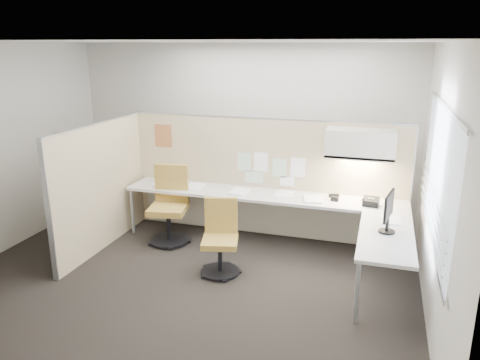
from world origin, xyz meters
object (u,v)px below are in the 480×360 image
(desk, at_px, (282,208))
(phone, at_px, (370,202))
(chair_right, at_px, (220,239))
(chair_left, at_px, (170,207))
(monitor, at_px, (389,210))

(desk, distance_m, phone, 1.18)
(chair_right, distance_m, phone, 2.04)
(desk, height_order, chair_left, chair_left)
(monitor, bearing_deg, chair_right, 103.19)
(monitor, distance_m, phone, 0.95)
(chair_left, bearing_deg, chair_right, -44.80)
(chair_right, xyz_separation_m, monitor, (1.96, 0.09, 0.57))
(desk, bearing_deg, chair_left, -173.06)
(monitor, xyz_separation_m, phone, (-0.21, 0.90, -0.22))
(phone, bearing_deg, chair_right, -143.81)
(chair_right, distance_m, monitor, 2.04)
(chair_left, bearing_deg, phone, -4.54)
(chair_left, height_order, chair_right, chair_left)
(chair_right, relative_size, phone, 4.04)
(chair_right, bearing_deg, phone, 15.14)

